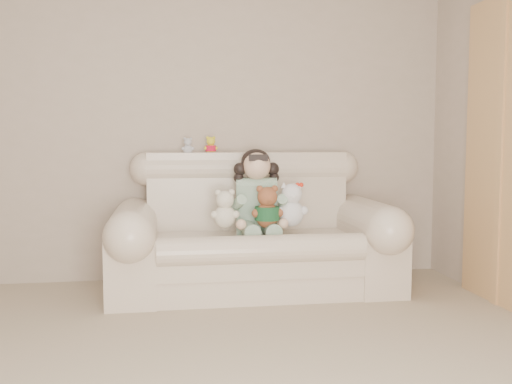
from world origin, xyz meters
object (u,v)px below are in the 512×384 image
object	(u,v)px
seated_child	(257,191)
brown_teddy	(267,203)
sofa	(254,222)
cream_teddy	(225,205)
white_cat	(291,200)

from	to	relation	value
seated_child	brown_teddy	world-z (taller)	seated_child
sofa	cream_teddy	bearing A→B (deg)	-151.70
brown_teddy	cream_teddy	distance (m)	0.30
seated_child	brown_teddy	distance (m)	0.25
sofa	brown_teddy	size ratio (longest dim) A/B	5.91
brown_teddy	white_cat	xyz separation A→B (m)	(0.19, 0.05, 0.01)
sofa	brown_teddy	xyz separation A→B (m)	(0.07, -0.16, 0.16)
seated_child	cream_teddy	distance (m)	0.34
sofa	brown_teddy	bearing A→B (deg)	-65.56
sofa	seated_child	xyz separation A→B (m)	(0.03, 0.08, 0.23)
sofa	cream_teddy	world-z (taller)	sofa
sofa	brown_teddy	world-z (taller)	sofa
seated_child	sofa	bearing A→B (deg)	-104.81
sofa	white_cat	world-z (taller)	sofa
white_cat	cream_teddy	distance (m)	0.49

